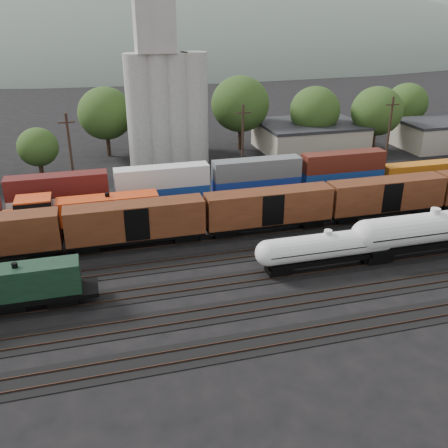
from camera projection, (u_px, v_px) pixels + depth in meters
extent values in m
plane|color=black|center=(195.00, 261.00, 52.46)|extent=(600.00, 600.00, 0.00)
cube|color=black|center=(236.00, 347.00, 39.19)|extent=(180.00, 3.20, 0.08)
cube|color=#382319|center=(239.00, 352.00, 38.52)|extent=(180.00, 0.08, 0.16)
cube|color=#382319|center=(233.00, 341.00, 39.79)|extent=(180.00, 0.08, 0.16)
cube|color=black|center=(220.00, 312.00, 43.61)|extent=(180.00, 3.20, 0.08)
cube|color=#382319|center=(222.00, 316.00, 42.94)|extent=(180.00, 0.08, 0.16)
cube|color=#382319|center=(218.00, 307.00, 44.21)|extent=(180.00, 0.08, 0.16)
cube|color=black|center=(206.00, 284.00, 48.02)|extent=(180.00, 3.20, 0.08)
cube|color=#382319|center=(208.00, 287.00, 47.36)|extent=(180.00, 0.08, 0.16)
cube|color=#382319|center=(205.00, 280.00, 48.63)|extent=(180.00, 0.08, 0.16)
cube|color=black|center=(195.00, 261.00, 52.44)|extent=(180.00, 3.20, 0.08)
cube|color=#382319|center=(197.00, 263.00, 51.78)|extent=(180.00, 0.08, 0.16)
cube|color=#382319|center=(194.00, 257.00, 53.04)|extent=(180.00, 0.08, 0.16)
cube|color=black|center=(186.00, 241.00, 56.86)|extent=(180.00, 3.20, 0.08)
cube|color=#382319|center=(187.00, 243.00, 56.19)|extent=(180.00, 0.08, 0.16)
cube|color=#382319|center=(185.00, 238.00, 57.46)|extent=(180.00, 0.08, 0.16)
cube|color=black|center=(178.00, 224.00, 61.28)|extent=(180.00, 3.20, 0.08)
cube|color=#382319|center=(179.00, 226.00, 60.61)|extent=(180.00, 0.08, 0.16)
cube|color=#382319|center=(177.00, 221.00, 61.88)|extent=(180.00, 0.08, 0.16)
cube|color=black|center=(171.00, 209.00, 65.70)|extent=(180.00, 3.20, 0.08)
cube|color=#382319|center=(172.00, 211.00, 65.03)|extent=(180.00, 0.08, 0.16)
cube|color=#382319|center=(170.00, 207.00, 66.30)|extent=(180.00, 0.08, 0.16)
cube|color=black|center=(18.00, 281.00, 42.83)|extent=(10.44, 2.46, 2.76)
cylinder|color=black|center=(15.00, 266.00, 42.21)|extent=(0.51, 0.51, 0.51)
cube|color=black|center=(63.00, 298.00, 44.58)|extent=(2.66, 2.05, 0.72)
cylinder|color=silver|center=(327.00, 246.00, 50.05)|extent=(12.55, 2.59, 2.59)
sphere|color=silver|center=(268.00, 253.00, 48.52)|extent=(2.59, 2.59, 2.59)
sphere|color=silver|center=(382.00, 239.00, 51.57)|extent=(2.59, 2.59, 2.59)
cylinder|color=silver|center=(328.00, 232.00, 49.46)|extent=(0.80, 0.80, 0.45)
cube|color=black|center=(327.00, 246.00, 50.05)|extent=(12.84, 2.71, 0.07)
cube|color=black|center=(326.00, 258.00, 50.62)|extent=(12.13, 1.96, 0.45)
cube|color=black|center=(278.00, 269.00, 49.59)|extent=(2.32, 1.78, 0.62)
cube|color=black|center=(370.00, 257.00, 52.08)|extent=(2.32, 1.78, 0.62)
cylinder|color=silver|center=(433.00, 227.00, 52.78)|extent=(15.72, 3.24, 3.24)
sphere|color=silver|center=(366.00, 235.00, 50.87)|extent=(3.24, 3.24, 3.24)
cylinder|color=silver|center=(436.00, 211.00, 52.04)|extent=(1.00, 1.00, 0.56)
cube|color=black|center=(433.00, 227.00, 52.78)|extent=(16.07, 3.39, 0.09)
cube|color=black|center=(430.00, 242.00, 53.50)|extent=(15.18, 2.46, 0.56)
cube|color=black|center=(376.00, 255.00, 52.20)|extent=(2.90, 2.23, 0.78)
cube|color=black|center=(90.00, 223.00, 58.22)|extent=(19.22, 3.10, 0.43)
cube|color=black|center=(90.00, 227.00, 58.41)|extent=(5.34, 2.35, 0.85)
cube|color=red|center=(109.00, 208.00, 58.12)|extent=(11.53, 2.56, 2.88)
cube|color=red|center=(35.00, 212.00, 56.03)|extent=(3.84, 3.10, 3.52)
cube|color=black|center=(34.00, 203.00, 55.58)|extent=(3.95, 3.20, 0.96)
cube|color=red|center=(11.00, 221.00, 55.69)|extent=(1.71, 2.56, 1.92)
cylinder|color=black|center=(107.00, 195.00, 57.47)|extent=(0.53, 0.53, 0.53)
cube|color=black|center=(35.00, 234.00, 57.00)|extent=(2.78, 2.14, 0.75)
cube|color=black|center=(143.00, 223.00, 59.99)|extent=(2.78, 2.14, 0.75)
cube|color=black|center=(137.00, 237.00, 55.07)|extent=(15.00, 2.60, 0.40)
cube|color=#512713|center=(136.00, 220.00, 54.23)|extent=(15.00, 2.90, 3.80)
cube|color=black|center=(268.00, 223.00, 58.81)|extent=(15.00, 2.60, 0.40)
cube|color=#512713|center=(269.00, 206.00, 57.97)|extent=(15.00, 2.90, 3.80)
cube|color=black|center=(384.00, 210.00, 62.55)|extent=(15.00, 2.60, 0.40)
cube|color=#512713|center=(386.00, 194.00, 61.71)|extent=(15.00, 2.90, 3.80)
cube|color=black|center=(171.00, 206.00, 65.51)|extent=(160.00, 2.60, 0.60)
cube|color=silver|center=(60.00, 205.00, 61.53)|extent=(12.00, 2.40, 2.60)
cube|color=#4B1411|center=(57.00, 185.00, 60.49)|extent=(12.00, 2.40, 2.60)
cube|color=navy|center=(163.00, 195.00, 64.64)|extent=(12.00, 2.40, 2.60)
cube|color=silver|center=(162.00, 176.00, 63.60)|extent=(12.00, 2.40, 2.60)
cube|color=navy|center=(257.00, 187.00, 67.75)|extent=(12.00, 2.40, 2.60)
cube|color=#595C5E|center=(257.00, 168.00, 66.71)|extent=(12.00, 2.40, 2.60)
cube|color=navy|center=(342.00, 179.00, 70.86)|extent=(12.00, 2.40, 2.60)
cube|color=#521C13|center=(344.00, 161.00, 69.82)|extent=(12.00, 2.40, 2.60)
cube|color=#BE6513|center=(420.00, 172.00, 73.97)|extent=(12.00, 2.40, 2.60)
cylinder|color=#A29F94|center=(140.00, 112.00, 80.42)|extent=(4.40, 4.40, 18.00)
cylinder|color=#A29F94|center=(159.00, 111.00, 81.15)|extent=(4.40, 4.40, 18.00)
cylinder|color=#A29F94|center=(177.00, 110.00, 81.88)|extent=(4.40, 4.40, 18.00)
cylinder|color=#A29F94|center=(195.00, 109.00, 82.61)|extent=(4.40, 4.40, 18.00)
cube|color=#A29F94|center=(154.00, 25.00, 75.94)|extent=(6.00, 5.00, 8.00)
cube|color=#9E937F|center=(309.00, 138.00, 92.40)|extent=(18.00, 14.00, 4.60)
cube|color=#232326|center=(310.00, 124.00, 91.38)|extent=(18.36, 14.28, 0.50)
cube|color=#9E937F|center=(442.00, 135.00, 94.06)|extent=(16.00, 10.00, 4.60)
cube|color=#232326|center=(445.00, 122.00, 93.04)|extent=(16.32, 10.20, 0.50)
cylinder|color=black|center=(42.00, 171.00, 77.43)|extent=(0.70, 0.70, 2.28)
ellipsoid|color=#304C1C|center=(38.00, 147.00, 75.90)|extent=(6.18, 6.18, 5.85)
cylinder|color=black|center=(109.00, 146.00, 88.64)|extent=(0.70, 0.70, 3.50)
ellipsoid|color=#304C1C|center=(105.00, 113.00, 86.29)|extent=(9.49, 9.49, 8.99)
cylinder|color=black|center=(169.00, 142.00, 91.66)|extent=(0.70, 0.70, 3.30)
ellipsoid|color=#304C1C|center=(167.00, 112.00, 89.45)|extent=(8.95, 8.95, 8.48)
cylinder|color=black|center=(240.00, 139.00, 92.63)|extent=(0.70, 0.70, 3.87)
ellipsoid|color=#304C1C|center=(240.00, 104.00, 90.03)|extent=(10.52, 10.52, 9.96)
cylinder|color=black|center=(313.00, 141.00, 92.67)|extent=(0.70, 0.70, 3.34)
ellipsoid|color=#304C1C|center=(315.00, 110.00, 90.42)|extent=(9.07, 9.07, 8.59)
cylinder|color=black|center=(373.00, 142.00, 91.84)|extent=(0.70, 0.70, 3.37)
ellipsoid|color=#304C1C|center=(377.00, 111.00, 89.57)|extent=(9.16, 9.16, 8.67)
cylinder|color=black|center=(403.00, 128.00, 102.84)|extent=(0.70, 0.70, 3.07)
ellipsoid|color=#304C1C|center=(407.00, 103.00, 100.77)|extent=(8.33, 8.33, 7.89)
cylinder|color=black|center=(71.00, 158.00, 66.58)|extent=(0.36, 0.36, 12.00)
cube|color=black|center=(67.00, 122.00, 64.66)|extent=(2.20, 0.18, 0.18)
cylinder|color=black|center=(243.00, 146.00, 72.41)|extent=(0.36, 0.36, 12.00)
cube|color=black|center=(243.00, 113.00, 70.49)|extent=(2.20, 0.18, 0.18)
cylinder|color=black|center=(388.00, 136.00, 78.24)|extent=(0.36, 0.36, 12.00)
cube|color=black|center=(393.00, 105.00, 76.32)|extent=(2.20, 0.18, 0.18)
ellipsoid|color=#59665B|center=(169.00, 92.00, 301.00)|extent=(520.00, 286.00, 130.00)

